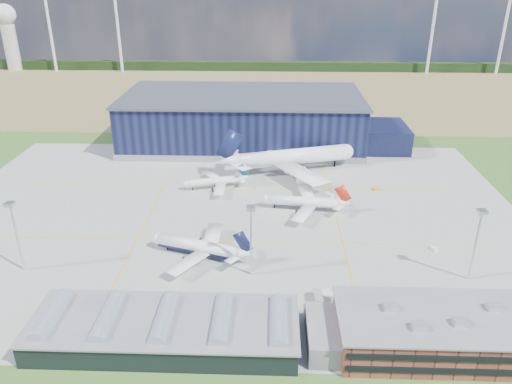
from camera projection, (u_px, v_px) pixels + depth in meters
name	position (u px, v px, depth m)	size (l,w,h in m)	color
ground	(227.00, 227.00, 178.84)	(600.00, 600.00, 0.00)	#355A21
apron	(230.00, 215.00, 187.95)	(220.00, 160.00, 0.08)	gray
farmland	(253.00, 90.00, 379.36)	(600.00, 220.00, 0.01)	olive
treeline	(257.00, 66.00, 450.64)	(600.00, 8.00, 8.00)	black
horizon_dressing	(40.00, 31.00, 439.46)	(440.20, 18.00, 70.00)	white
hangar	(248.00, 122.00, 260.40)	(145.00, 62.00, 26.10)	black
ops_building	(431.00, 331.00, 120.37)	(46.00, 23.00, 10.90)	brown
glass_concourse	(179.00, 329.00, 122.86)	(78.00, 23.00, 8.60)	black
light_mast_west	(14.00, 226.00, 147.15)	(2.60, 2.60, 23.00)	silver
light_mast_center	(251.00, 230.00, 144.84)	(2.60, 2.60, 23.00)	silver
light_mast_east	(478.00, 234.00, 142.70)	(2.60, 2.60, 23.00)	silver
airliner_navy	(197.00, 240.00, 158.61)	(35.65, 34.87, 11.62)	white
airliner_red	(303.00, 197.00, 189.27)	(34.33, 33.58, 11.19)	white
airliner_widebody	(293.00, 149.00, 223.71)	(66.26, 64.82, 21.61)	white
airliner_regional	(214.00, 178.00, 208.86)	(29.00, 28.37, 9.46)	white
gse_tug_b	(196.00, 304.00, 136.82)	(1.83, 2.75, 1.19)	yellow
gse_van_a	(339.00, 297.00, 138.93)	(2.41, 5.52, 2.41)	white
gse_cart_a	(434.00, 249.00, 163.85)	(1.75, 2.63, 1.14)	white
gse_van_b	(329.00, 196.00, 201.18)	(2.01, 4.39, 2.01)	white
gse_tug_c	(377.00, 188.00, 208.50)	(2.08, 3.32, 1.45)	yellow
gse_cart_b	(243.00, 168.00, 229.47)	(2.09, 3.14, 1.36)	white
gse_van_c	(491.00, 309.00, 133.89)	(2.63, 5.47, 2.63)	white
airstair	(322.00, 298.00, 137.60)	(2.25, 5.62, 3.60)	white
car_a	(431.00, 314.00, 132.91)	(1.35, 3.36, 1.14)	#99999E
car_b	(434.00, 314.00, 132.86)	(1.34, 3.83, 1.26)	#99999E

